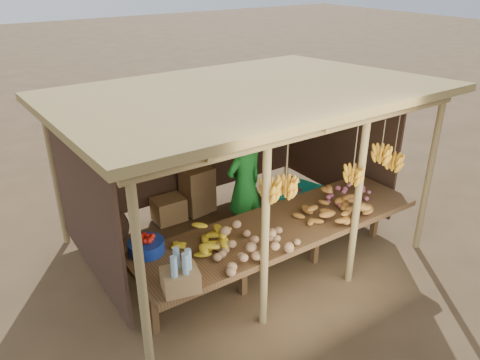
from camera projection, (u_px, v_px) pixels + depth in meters
ground at (240, 244)px, 6.92m from camera, size 60.00×60.00×0.00m
stall_structure at (244, 120)px, 6.10m from camera, size 4.70×3.50×2.43m
counter at (282, 229)px, 5.89m from camera, size 3.90×1.05×0.80m
potato_heap at (254, 236)px, 5.29m from camera, size 1.05×0.64×0.37m
sweet_potato_heap at (339, 203)px, 6.00m from camera, size 1.09×0.84×0.36m
onion_heap at (352, 188)px, 6.41m from camera, size 0.88×0.68×0.35m
banana_pile at (209, 233)px, 5.35m from camera, size 0.73×0.59×0.35m
tomato_basin at (146, 245)px, 5.28m from camera, size 0.41×0.41×0.22m
bottle_box at (180, 275)px, 4.65m from camera, size 0.42×0.36×0.46m
vendor at (244, 185)px, 6.70m from camera, size 0.69×0.51×1.76m
tarp_crate at (292, 206)px, 7.24m from camera, size 0.88×0.82×0.87m
carton_stack at (188, 196)px, 7.57m from camera, size 1.03×0.40×0.77m
burlap_sacks at (104, 228)px, 6.89m from camera, size 0.76×0.40×0.54m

